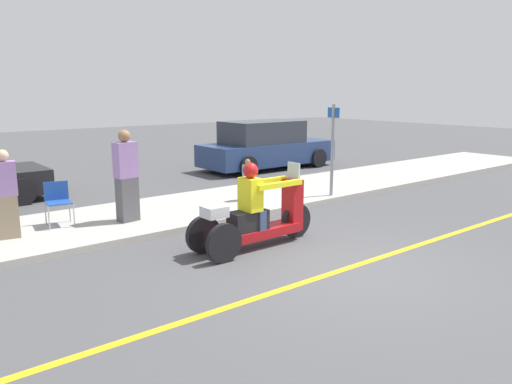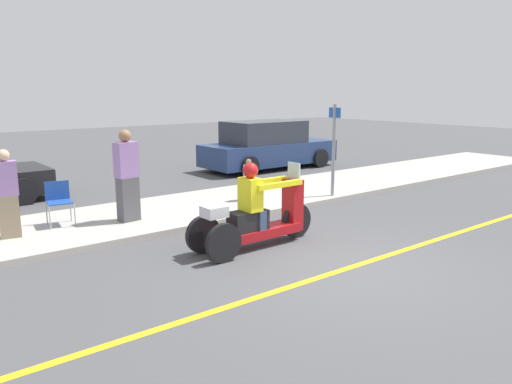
{
  "view_description": "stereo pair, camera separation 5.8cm",
  "coord_description": "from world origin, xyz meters",
  "px_view_note": "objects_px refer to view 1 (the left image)",
  "views": [
    {
      "loc": [
        -5.55,
        -4.74,
        2.66
      ],
      "look_at": [
        -0.44,
        1.68,
        0.97
      ],
      "focal_mm": 35.0,
      "sensor_mm": 36.0,
      "label": 1
    },
    {
      "loc": [
        -5.5,
        -4.77,
        2.66
      ],
      "look_at": [
        -0.44,
        1.68,
        0.97
      ],
      "focal_mm": 35.0,
      "sensor_mm": 36.0,
      "label": 2
    }
  ],
  "objects_px": {
    "spectator_by_tree": "(126,178)",
    "spectator_end_of_line": "(6,196)",
    "parked_car_lot_left": "(266,146)",
    "motorcycle_trike": "(256,217)",
    "spectator_with_child": "(248,180)",
    "folding_chair_curbside": "(58,199)",
    "street_sign": "(333,146)"
  },
  "relations": [
    {
      "from": "motorcycle_trike",
      "to": "spectator_by_tree",
      "type": "bearing_deg",
      "value": 113.99
    },
    {
      "from": "spectator_with_child",
      "to": "motorcycle_trike",
      "type": "bearing_deg",
      "value": -125.14
    },
    {
      "from": "spectator_by_tree",
      "to": "parked_car_lot_left",
      "type": "bearing_deg",
      "value": 30.42
    },
    {
      "from": "motorcycle_trike",
      "to": "parked_car_lot_left",
      "type": "bearing_deg",
      "value": 49.24
    },
    {
      "from": "spectator_by_tree",
      "to": "spectator_with_child",
      "type": "bearing_deg",
      "value": 0.55
    },
    {
      "from": "spectator_by_tree",
      "to": "street_sign",
      "type": "xyz_separation_m",
      "value": [
        4.91,
        -0.82,
        0.34
      ]
    },
    {
      "from": "spectator_with_child",
      "to": "spectator_end_of_line",
      "type": "xyz_separation_m",
      "value": [
        -5.09,
        0.18,
        0.28
      ]
    },
    {
      "from": "motorcycle_trike",
      "to": "spectator_with_child",
      "type": "height_order",
      "value": "motorcycle_trike"
    },
    {
      "from": "motorcycle_trike",
      "to": "folding_chair_curbside",
      "type": "relative_size",
      "value": 2.97
    },
    {
      "from": "spectator_with_child",
      "to": "spectator_by_tree",
      "type": "height_order",
      "value": "spectator_by_tree"
    },
    {
      "from": "parked_car_lot_left",
      "to": "folding_chair_curbside",
      "type": "bearing_deg",
      "value": -156.67
    },
    {
      "from": "spectator_with_child",
      "to": "folding_chair_curbside",
      "type": "distance_m",
      "value": 4.17
    },
    {
      "from": "spectator_with_child",
      "to": "folding_chair_curbside",
      "type": "height_order",
      "value": "spectator_with_child"
    },
    {
      "from": "spectator_with_child",
      "to": "spectator_by_tree",
      "type": "xyz_separation_m",
      "value": [
        -2.99,
        -0.03,
        0.4
      ]
    },
    {
      "from": "parked_car_lot_left",
      "to": "street_sign",
      "type": "height_order",
      "value": "street_sign"
    },
    {
      "from": "folding_chair_curbside",
      "to": "spectator_with_child",
      "type": "bearing_deg",
      "value": -7.44
    },
    {
      "from": "spectator_by_tree",
      "to": "motorcycle_trike",
      "type": "bearing_deg",
      "value": -66.01
    },
    {
      "from": "folding_chair_curbside",
      "to": "parked_car_lot_left",
      "type": "height_order",
      "value": "parked_car_lot_left"
    },
    {
      "from": "folding_chair_curbside",
      "to": "parked_car_lot_left",
      "type": "bearing_deg",
      "value": 23.33
    },
    {
      "from": "spectator_by_tree",
      "to": "spectator_end_of_line",
      "type": "xyz_separation_m",
      "value": [
        -2.1,
        0.21,
        -0.12
      ]
    },
    {
      "from": "street_sign",
      "to": "parked_car_lot_left",
      "type": "bearing_deg",
      "value": 68.27
    },
    {
      "from": "motorcycle_trike",
      "to": "folding_chair_curbside",
      "type": "bearing_deg",
      "value": 126.13
    },
    {
      "from": "spectator_by_tree",
      "to": "street_sign",
      "type": "relative_size",
      "value": 0.81
    },
    {
      "from": "parked_car_lot_left",
      "to": "spectator_with_child",
      "type": "bearing_deg",
      "value": -134.0
    },
    {
      "from": "parked_car_lot_left",
      "to": "spectator_end_of_line",
      "type": "bearing_deg",
      "value": -156.97
    },
    {
      "from": "spectator_end_of_line",
      "to": "spectator_by_tree",
      "type": "bearing_deg",
      "value": -5.77
    },
    {
      "from": "motorcycle_trike",
      "to": "folding_chair_curbside",
      "type": "xyz_separation_m",
      "value": [
        -2.3,
        3.15,
        0.09
      ]
    },
    {
      "from": "spectator_by_tree",
      "to": "spectator_end_of_line",
      "type": "height_order",
      "value": "spectator_by_tree"
    },
    {
      "from": "folding_chair_curbside",
      "to": "street_sign",
      "type": "height_order",
      "value": "street_sign"
    },
    {
      "from": "motorcycle_trike",
      "to": "folding_chair_curbside",
      "type": "distance_m",
      "value": 3.9
    },
    {
      "from": "spectator_with_child",
      "to": "street_sign",
      "type": "height_order",
      "value": "street_sign"
    },
    {
      "from": "spectator_by_tree",
      "to": "folding_chair_curbside",
      "type": "xyz_separation_m",
      "value": [
        -1.15,
        0.57,
        -0.36
      ]
    }
  ]
}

